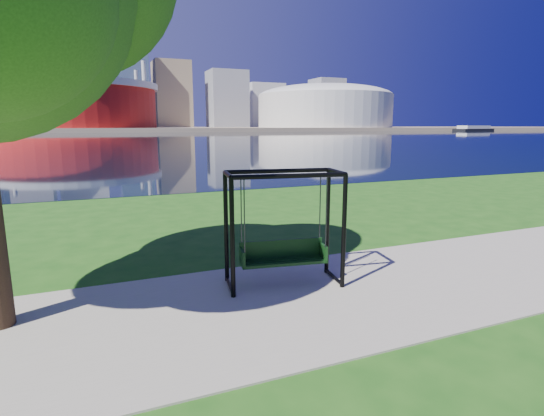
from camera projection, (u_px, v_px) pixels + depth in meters
ground at (259, 295)px, 7.58m from camera, size 900.00×900.00×0.00m
path at (269, 304)px, 7.12m from camera, size 120.00×4.00×0.03m
river at (104, 139)px, 99.93m from camera, size 900.00×180.00×0.02m
far_bank at (96, 129)px, 284.44m from camera, size 900.00×228.00×2.00m
stadium at (74, 103)px, 213.85m from camera, size 83.00×83.00×32.00m
arena at (325, 105)px, 268.53m from camera, size 84.00×84.00×26.56m
skyline at (85, 77)px, 288.30m from camera, size 392.00×66.00×96.50m
swing at (283, 231)px, 7.86m from camera, size 2.24×1.25×2.17m
barge at (474, 128)px, 254.49m from camera, size 32.29×14.62×3.12m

